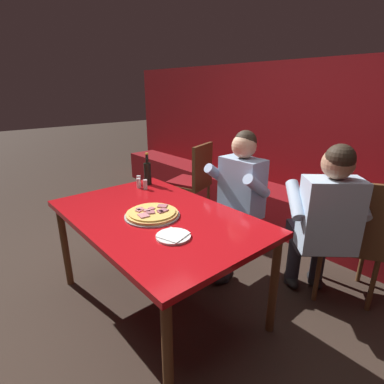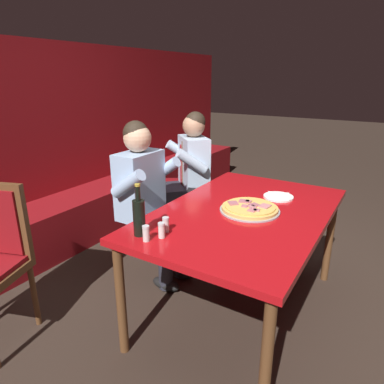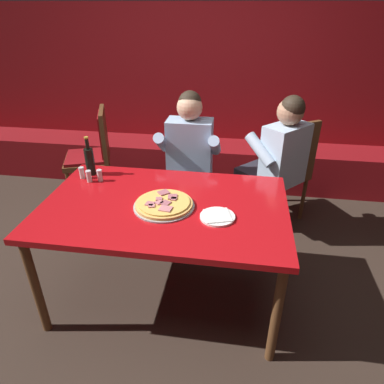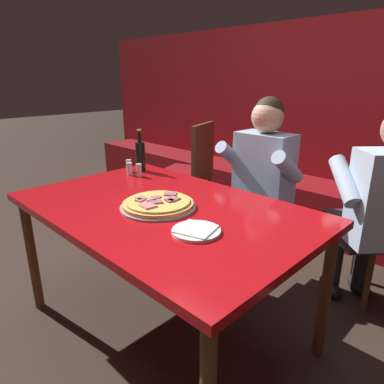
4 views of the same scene
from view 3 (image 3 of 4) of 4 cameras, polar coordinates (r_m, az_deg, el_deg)
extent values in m
plane|color=#33261E|center=(2.66, -4.00, -16.23)|extent=(24.00, 24.00, 0.00)
cube|color=maroon|center=(4.13, 2.11, 15.93)|extent=(6.80, 0.16, 1.90)
cube|color=maroon|center=(4.06, 1.40, 4.95)|extent=(6.46, 0.48, 0.46)
cylinder|color=brown|center=(2.37, -24.58, -14.28)|extent=(0.06, 0.06, 0.72)
cylinder|color=brown|center=(2.07, 13.86, -19.37)|extent=(0.06, 0.06, 0.72)
cylinder|color=brown|center=(2.96, -16.18, -3.20)|extent=(0.06, 0.06, 0.72)
cylinder|color=brown|center=(2.73, 12.70, -5.64)|extent=(0.06, 0.06, 0.72)
cube|color=#B20F14|center=(2.19, -4.65, -2.43)|extent=(1.56, 0.99, 0.04)
cylinder|color=#9E9EA3|center=(2.15, -4.68, -2.33)|extent=(0.38, 0.38, 0.01)
cylinder|color=#DBA856|center=(2.15, -4.69, -2.01)|extent=(0.36, 0.36, 0.02)
cylinder|color=#E0B251|center=(2.14, -4.71, -1.69)|extent=(0.32, 0.32, 0.01)
cube|color=#A85B66|center=(2.17, -3.26, -0.79)|extent=(0.07, 0.07, 0.01)
cube|color=#B76670|center=(2.16, -5.53, -1.14)|extent=(0.05, 0.04, 0.01)
cube|color=#C6757A|center=(2.12, -5.51, -1.75)|extent=(0.06, 0.06, 0.01)
cube|color=#A85B66|center=(2.11, -4.44, -1.83)|extent=(0.07, 0.07, 0.01)
cube|color=#B76670|center=(2.11, -7.04, -1.95)|extent=(0.06, 0.06, 0.01)
cube|color=#A85B66|center=(2.15, -3.07, -1.09)|extent=(0.03, 0.04, 0.01)
cube|color=#C6757A|center=(2.05, -4.42, -2.78)|extent=(0.08, 0.07, 0.01)
cube|color=#A85B66|center=(2.23, -4.76, -0.07)|extent=(0.09, 0.09, 0.01)
cube|color=#C6757A|center=(2.09, -6.75, -2.31)|extent=(0.04, 0.04, 0.01)
cylinder|color=white|center=(2.04, 4.27, -4.14)|extent=(0.21, 0.21, 0.01)
cube|color=white|center=(2.04, 4.28, -3.90)|extent=(0.19, 0.19, 0.01)
cylinder|color=black|center=(2.63, -16.65, 4.86)|extent=(0.07, 0.07, 0.20)
cylinder|color=black|center=(2.57, -17.09, 7.70)|extent=(0.03, 0.03, 0.08)
cylinder|color=#B29933|center=(2.56, -17.23, 8.65)|extent=(0.03, 0.03, 0.01)
cylinder|color=silver|center=(2.61, -17.86, 2.93)|extent=(0.04, 0.04, 0.07)
cylinder|color=silver|center=(2.61, -17.81, 2.65)|extent=(0.03, 0.03, 0.04)
cylinder|color=silver|center=(2.59, -18.00, 3.78)|extent=(0.04, 0.04, 0.01)
cylinder|color=silver|center=(2.53, -15.10, 2.54)|extent=(0.04, 0.04, 0.07)
cylinder|color=#516B33|center=(2.54, -15.06, 2.25)|extent=(0.03, 0.03, 0.04)
cylinder|color=silver|center=(2.51, -15.22, 3.42)|extent=(0.04, 0.04, 0.01)
cylinder|color=silver|center=(2.54, -16.78, 2.39)|extent=(0.04, 0.04, 0.07)
cylinder|color=#B23323|center=(2.54, -16.74, 2.10)|extent=(0.03, 0.03, 0.04)
cylinder|color=silver|center=(2.52, -16.92, 3.26)|extent=(0.04, 0.04, 0.01)
ellipsoid|color=black|center=(3.08, -3.06, -7.75)|extent=(0.11, 0.24, 0.09)
ellipsoid|color=black|center=(3.05, 0.67, -8.10)|extent=(0.11, 0.24, 0.09)
cylinder|color=#282833|center=(2.97, -3.15, -4.89)|extent=(0.11, 0.11, 0.43)
cylinder|color=#282833|center=(2.94, 0.69, -5.22)|extent=(0.11, 0.11, 0.43)
cube|color=#282833|center=(2.89, -0.97, 0.64)|extent=(0.34, 0.40, 0.12)
cube|color=#9EBCE0|center=(2.96, -0.37, 7.08)|extent=(0.38, 0.22, 0.52)
cylinder|color=#9EBCE0|center=(2.89, -4.98, 8.18)|extent=(0.09, 0.30, 0.25)
cylinder|color=#9EBCE0|center=(2.83, 3.82, 7.72)|extent=(0.09, 0.30, 0.25)
sphere|color=#D6A884|center=(2.84, -0.40, 13.93)|extent=(0.21, 0.21, 0.21)
sphere|color=#2D2319|center=(2.85, -0.35, 14.69)|extent=(0.19, 0.19, 0.19)
cylinder|color=brown|center=(3.98, -19.04, 2.62)|extent=(0.04, 0.04, 0.44)
cylinder|color=brown|center=(3.64, -19.63, 0.02)|extent=(0.04, 0.04, 0.44)
cylinder|color=brown|center=(3.93, -13.58, 3.16)|extent=(0.04, 0.04, 0.44)
cylinder|color=brown|center=(3.59, -13.68, 0.58)|extent=(0.04, 0.04, 0.44)
cube|color=brown|center=(3.68, -17.02, 5.07)|extent=(0.56, 0.56, 0.05)
cube|color=maroon|center=(3.66, -17.11, 5.64)|extent=(0.52, 0.52, 0.03)
cube|color=brown|center=(3.56, -14.43, 9.36)|extent=(0.18, 0.43, 0.49)
cube|color=maroon|center=(3.57, -14.83, 9.32)|extent=(0.14, 0.35, 0.41)
cylinder|color=brown|center=(3.73, 14.40, 1.54)|extent=(0.04, 0.04, 0.44)
cylinder|color=brown|center=(3.53, 9.40, 0.48)|extent=(0.04, 0.04, 0.44)
cylinder|color=brown|center=(3.48, 18.00, -1.15)|extent=(0.04, 0.04, 0.44)
cylinder|color=brown|center=(3.26, 12.83, -2.47)|extent=(0.04, 0.04, 0.44)
cube|color=brown|center=(3.38, 14.14, 3.29)|extent=(0.60, 0.60, 0.05)
cube|color=maroon|center=(3.37, 14.22, 3.91)|extent=(0.56, 0.56, 0.03)
cube|color=brown|center=(3.13, 16.86, 6.42)|extent=(0.40, 0.26, 0.51)
cube|color=maroon|center=(3.15, 16.58, 6.59)|extent=(0.32, 0.21, 0.43)
ellipsoid|color=black|center=(3.50, 10.78, -3.21)|extent=(0.25, 0.24, 0.09)
ellipsoid|color=black|center=(3.38, 8.51, -4.36)|extent=(0.25, 0.24, 0.09)
cylinder|color=#282833|center=(3.41, 11.06, -0.58)|extent=(0.11, 0.11, 0.43)
cylinder|color=#282833|center=(3.28, 8.74, -1.66)|extent=(0.11, 0.11, 0.43)
cube|color=#282833|center=(3.16, 11.68, 2.58)|extent=(0.52, 0.52, 0.12)
cube|color=silver|center=(2.94, 15.13, 5.91)|extent=(0.42, 0.43, 0.52)
cylinder|color=silver|center=(3.12, 16.67, 8.64)|extent=(0.28, 0.27, 0.25)
cylinder|color=silver|center=(2.79, 11.26, 6.92)|extent=(0.28, 0.27, 0.25)
sphere|color=tan|center=(2.82, 16.09, 12.73)|extent=(0.21, 0.21, 0.21)
sphere|color=#2D2319|center=(2.80, 16.44, 13.33)|extent=(0.19, 0.19, 0.19)
camera|label=1|loc=(1.43, 63.67, 1.47)|focal=28.00mm
camera|label=2|loc=(2.61, -58.44, 9.04)|focal=32.00mm
camera|label=4|loc=(1.21, 49.33, -6.03)|focal=32.00mm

